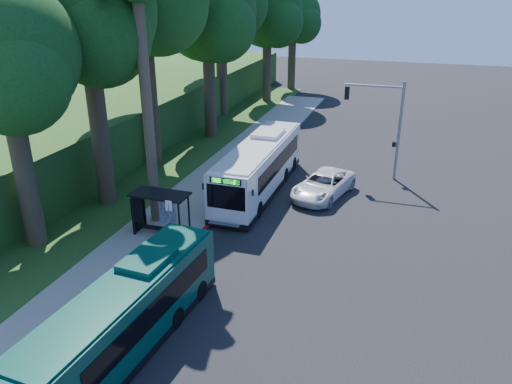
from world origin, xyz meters
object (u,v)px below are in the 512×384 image
(bus_shelter, at_px, (158,204))
(pickup, at_px, (323,185))
(white_bus, at_px, (260,166))
(teal_bus, at_px, (126,314))

(bus_shelter, xyz_separation_m, pickup, (7.76, 8.18, -1.01))
(white_bus, relative_size, pickup, 2.16)
(teal_bus, relative_size, pickup, 1.88)
(white_bus, height_order, pickup, white_bus)
(bus_shelter, relative_size, pickup, 0.56)
(teal_bus, xyz_separation_m, pickup, (4.29, 17.12, -0.75))
(white_bus, distance_m, pickup, 4.43)
(teal_bus, bearing_deg, bus_shelter, 115.07)
(bus_shelter, relative_size, white_bus, 0.26)
(white_bus, xyz_separation_m, pickup, (4.30, 0.38, -1.00))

